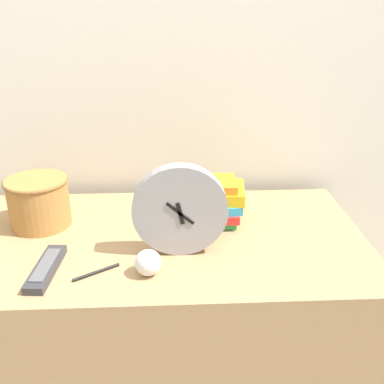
{
  "coord_description": "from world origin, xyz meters",
  "views": [
    {
      "loc": [
        0.08,
        -0.82,
        1.39
      ],
      "look_at": [
        0.14,
        0.32,
        0.9
      ],
      "focal_mm": 42.0,
      "sensor_mm": 36.0,
      "label": 1
    }
  ],
  "objects_px": {
    "basket": "(39,201)",
    "crumpled_paper_ball": "(148,263)",
    "pen": "(96,272)",
    "tv_remote": "(46,268)",
    "desk_clock": "(180,210)",
    "book_stack": "(205,201)"
  },
  "relations": [
    {
      "from": "book_stack",
      "to": "basket",
      "type": "height_order",
      "value": "basket"
    },
    {
      "from": "book_stack",
      "to": "basket",
      "type": "xyz_separation_m",
      "value": [
        -0.5,
        -0.0,
        0.01
      ]
    },
    {
      "from": "tv_remote",
      "to": "pen",
      "type": "xyz_separation_m",
      "value": [
        0.13,
        -0.01,
        -0.01
      ]
    },
    {
      "from": "crumpled_paper_ball",
      "to": "desk_clock",
      "type": "bearing_deg",
      "value": 50.8
    },
    {
      "from": "desk_clock",
      "to": "pen",
      "type": "distance_m",
      "value": 0.26
    },
    {
      "from": "desk_clock",
      "to": "basket",
      "type": "bearing_deg",
      "value": 156.36
    },
    {
      "from": "tv_remote",
      "to": "desk_clock",
      "type": "bearing_deg",
      "value": 13.03
    },
    {
      "from": "tv_remote",
      "to": "pen",
      "type": "height_order",
      "value": "tv_remote"
    },
    {
      "from": "pen",
      "to": "tv_remote",
      "type": "bearing_deg",
      "value": 173.67
    },
    {
      "from": "desk_clock",
      "to": "book_stack",
      "type": "height_order",
      "value": "desk_clock"
    },
    {
      "from": "book_stack",
      "to": "crumpled_paper_ball",
      "type": "xyz_separation_m",
      "value": [
        -0.16,
        -0.28,
        -0.03
      ]
    },
    {
      "from": "tv_remote",
      "to": "pen",
      "type": "distance_m",
      "value": 0.13
    },
    {
      "from": "book_stack",
      "to": "tv_remote",
      "type": "distance_m",
      "value": 0.5
    },
    {
      "from": "desk_clock",
      "to": "book_stack",
      "type": "bearing_deg",
      "value": 66.19
    },
    {
      "from": "basket",
      "to": "crumpled_paper_ball",
      "type": "bearing_deg",
      "value": -40.29
    },
    {
      "from": "basket",
      "to": "crumpled_paper_ball",
      "type": "xyz_separation_m",
      "value": [
        0.33,
        -0.28,
        -0.05
      ]
    },
    {
      "from": "book_stack",
      "to": "pen",
      "type": "height_order",
      "value": "book_stack"
    },
    {
      "from": "desk_clock",
      "to": "pen",
      "type": "bearing_deg",
      "value": -156.46
    },
    {
      "from": "tv_remote",
      "to": "pen",
      "type": "relative_size",
      "value": 1.86
    },
    {
      "from": "crumpled_paper_ball",
      "to": "book_stack",
      "type": "bearing_deg",
      "value": 60.12
    },
    {
      "from": "desk_clock",
      "to": "basket",
      "type": "height_order",
      "value": "desk_clock"
    },
    {
      "from": "desk_clock",
      "to": "crumpled_paper_ball",
      "type": "xyz_separation_m",
      "value": [
        -0.08,
        -0.1,
        -0.09
      ]
    }
  ]
}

